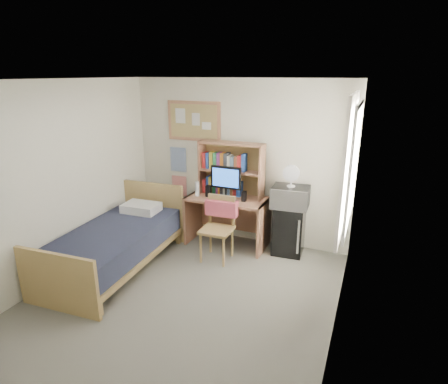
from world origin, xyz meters
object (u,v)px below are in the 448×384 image
at_px(desk, 227,221).
at_px(microwave, 290,197).
at_px(monitor, 226,183).
at_px(speaker_right, 244,196).
at_px(desk_fan, 291,177).
at_px(bed, 115,249).
at_px(bulletin_board, 194,121).
at_px(speaker_left, 208,191).
at_px(mini_fridge, 289,230).
at_px(desk_chair, 217,229).

xyz_separation_m(desk, microwave, (0.98, 0.06, 0.52)).
xyz_separation_m(desk, monitor, (-0.00, -0.06, 0.66)).
distance_m(speaker_right, desk_fan, 0.78).
bearing_deg(monitor, bed, -131.92).
xyz_separation_m(bulletin_board, desk_fan, (1.70, -0.26, -0.70)).
distance_m(monitor, desk_fan, 1.01).
distance_m(speaker_left, desk_fan, 1.33).
height_order(monitor, microwave, monitor).
distance_m(mini_fridge, speaker_right, 0.85).
xyz_separation_m(speaker_left, speaker_right, (0.60, -0.01, -0.01)).
bearing_deg(desk_chair, bulletin_board, 130.55).
bearing_deg(desk, bed, -130.63).
xyz_separation_m(monitor, speaker_left, (-0.30, 0.01, -0.17)).
bearing_deg(desk, mini_fridge, 5.45).
relative_size(mini_fridge, desk_fan, 2.54).
height_order(desk_chair, speaker_right, desk_chair).
distance_m(desk, speaker_right, 0.57).
xyz_separation_m(desk, desk_fan, (0.98, 0.06, 0.83)).
height_order(monitor, speaker_left, monitor).
height_order(bed, monitor, monitor).
bearing_deg(bed, speaker_right, 37.76).
distance_m(microwave, desk_fan, 0.31).
bearing_deg(desk_fan, bulletin_board, 167.78).
xyz_separation_m(desk, bed, (-1.18, -1.33, -0.10)).
bearing_deg(desk, microwave, 4.28).
bearing_deg(desk, monitor, -90.00).
distance_m(bulletin_board, speaker_left, 1.18).
relative_size(monitor, desk_fan, 1.75).
distance_m(mini_fridge, desk_fan, 0.84).
bearing_deg(speaker_left, bed, -123.65).
bearing_deg(speaker_right, bed, -138.49).
bearing_deg(speaker_right, bulletin_board, 160.17).
bearing_deg(bed, mini_fridge, 30.28).
relative_size(desk, microwave, 2.36).
relative_size(bulletin_board, monitor, 1.80).
height_order(bulletin_board, desk_chair, bulletin_board).
xyz_separation_m(speaker_right, microwave, (0.68, 0.12, 0.04)).
height_order(desk, speaker_left, speaker_left).
bearing_deg(speaker_left, desk, 11.31).
relative_size(speaker_left, speaker_right, 1.12).
bearing_deg(bulletin_board, bed, -105.68).
xyz_separation_m(bed, monitor, (1.18, 1.27, 0.76)).
bearing_deg(desk_chair, speaker_left, 124.47).
relative_size(desk_chair, speaker_right, 5.92).
relative_size(desk, speaker_left, 6.96).
xyz_separation_m(desk_chair, bed, (-1.23, -0.78, -0.19)).
relative_size(desk_chair, monitor, 1.85).
bearing_deg(mini_fridge, speaker_right, -171.65).
bearing_deg(speaker_left, speaker_right, -0.00).
bearing_deg(microwave, speaker_right, -173.28).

